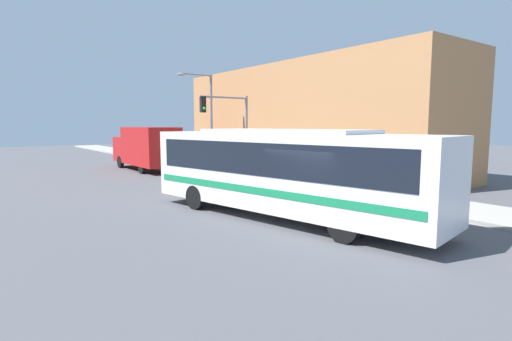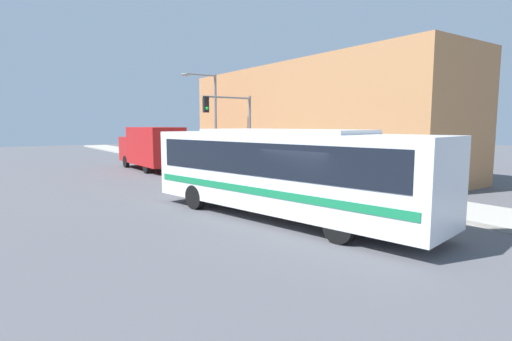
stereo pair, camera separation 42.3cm
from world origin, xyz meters
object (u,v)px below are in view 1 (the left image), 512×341
object	(u,v)px
fire_hydrant	(333,183)
city_bus	(284,168)
street_lamp	(207,112)
pedestrian_near_corner	(294,164)
traffic_light_pole	(230,121)
delivery_truck	(146,147)

from	to	relation	value
fire_hydrant	city_bus	bearing A→B (deg)	-154.66
street_lamp	pedestrian_near_corner	size ratio (longest dim) A/B	3.61
traffic_light_pole	street_lamp	bearing A→B (deg)	78.53
city_bus	street_lamp	distance (m)	15.17
street_lamp	traffic_light_pole	bearing A→B (deg)	-101.47
traffic_light_pole	city_bus	bearing A→B (deg)	-112.52
city_bus	street_lamp	size ratio (longest dim) A/B	1.73
fire_hydrant	traffic_light_pole	distance (m)	7.97
city_bus	traffic_light_pole	size ratio (longest dim) A/B	2.35
street_lamp	city_bus	bearing A→B (deg)	-109.19
traffic_light_pole	delivery_truck	bearing A→B (deg)	107.45
fire_hydrant	traffic_light_pole	size ratio (longest dim) A/B	0.15
traffic_light_pole	pedestrian_near_corner	size ratio (longest dim) A/B	2.66
delivery_truck	traffic_light_pole	world-z (taller)	traffic_light_pole
traffic_light_pole	pedestrian_near_corner	distance (m)	4.69
fire_hydrant	pedestrian_near_corner	size ratio (longest dim) A/B	0.40
fire_hydrant	street_lamp	bearing A→B (deg)	90.59
street_lamp	pedestrian_near_corner	distance (m)	8.60
traffic_light_pole	pedestrian_near_corner	bearing A→B (deg)	-61.61
delivery_truck	traffic_light_pole	xyz separation A→B (m)	(2.37, -7.53, 1.83)
delivery_truck	street_lamp	world-z (taller)	street_lamp
delivery_truck	street_lamp	distance (m)	5.11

